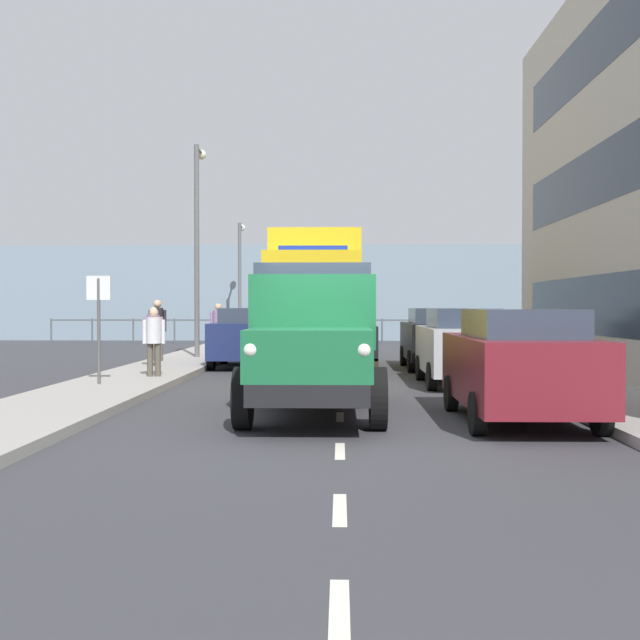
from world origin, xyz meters
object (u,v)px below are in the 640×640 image
(car_teal_oppositeside_1, at_px, (265,331))
(pedestrian_couple_b, at_px, (157,325))
(truck_vintage_green, at_px, (313,343))
(car_silver_kerbside_1, at_px, (461,345))
(car_maroon_kerbside_near, at_px, (519,364))
(pedestrian_couple_a, at_px, (218,325))
(lamp_post_far, at_px, (240,269))
(car_black_kerbside_2, at_px, (436,337))
(car_navy_oppositeside_0, at_px, (248,336))
(street_sign, at_px, (99,310))
(pedestrian_by_lamp, at_px, (153,332))
(lamp_post_promenade, at_px, (198,232))
(lorry_cargo_yellow, at_px, (316,296))
(pedestrian_in_dark_coat, at_px, (154,337))

(car_teal_oppositeside_1, height_order, pedestrian_couple_b, pedestrian_couple_b)
(truck_vintage_green, bearing_deg, car_silver_kerbside_1, -121.02)
(truck_vintage_green, height_order, pedestrian_couple_b, truck_vintage_green)
(car_maroon_kerbside_near, xyz_separation_m, pedestrian_couple_b, (8.15, -11.35, 0.33))
(car_silver_kerbside_1, xyz_separation_m, pedestrian_couple_a, (6.73, -8.20, 0.27))
(car_maroon_kerbside_near, relative_size, car_silver_kerbside_1, 1.07)
(pedestrian_couple_a, xyz_separation_m, lamp_post_far, (0.77, -11.81, 2.39))
(car_black_kerbside_2, distance_m, pedestrian_couple_a, 7.59)
(truck_vintage_green, height_order, car_maroon_kerbside_near, truck_vintage_green)
(car_black_kerbside_2, distance_m, car_navy_oppositeside_0, 5.45)
(car_teal_oppositeside_1, xyz_separation_m, street_sign, (2.30, 12.26, 0.79))
(car_teal_oppositeside_1, relative_size, pedestrian_couple_b, 2.17)
(car_silver_kerbside_1, bearing_deg, car_teal_oppositeside_1, -63.33)
(car_navy_oppositeside_0, xyz_separation_m, pedestrian_by_lamp, (2.35, 1.76, 0.19))
(car_black_kerbside_2, xyz_separation_m, lamp_post_promenade, (7.32, -3.00, 3.29))
(lamp_post_promenade, xyz_separation_m, lamp_post_far, (0.18, -12.30, -0.63))
(truck_vintage_green, bearing_deg, car_maroon_kerbside_near, 170.98)
(car_silver_kerbside_1, bearing_deg, truck_vintage_green, 58.98)
(pedestrian_by_lamp, relative_size, street_sign, 0.71)
(car_silver_kerbside_1, distance_m, car_black_kerbside_2, 4.71)
(lorry_cargo_yellow, height_order, car_black_kerbside_2, lorry_cargo_yellow)
(truck_vintage_green, relative_size, car_teal_oppositeside_1, 1.43)
(truck_vintage_green, bearing_deg, pedestrian_in_dark_coat, -55.36)
(lorry_cargo_yellow, relative_size, car_silver_kerbside_1, 2.12)
(car_silver_kerbside_1, distance_m, pedestrian_in_dark_coat, 7.03)
(lorry_cargo_yellow, bearing_deg, pedestrian_in_dark_coat, 52.51)
(pedestrian_couple_b, xyz_separation_m, street_sign, (-0.42, 7.11, 0.46))
(lorry_cargo_yellow, bearing_deg, pedestrian_by_lamp, 19.97)
(lorry_cargo_yellow, distance_m, car_navy_oppositeside_0, 2.35)
(pedestrian_couple_a, bearing_deg, car_maroon_kerbside_near, 115.81)
(car_silver_kerbside_1, relative_size, street_sign, 1.72)
(car_silver_kerbside_1, bearing_deg, lorry_cargo_yellow, -56.43)
(lamp_post_promenade, bearing_deg, pedestrian_couple_a, -140.01)
(lorry_cargo_yellow, relative_size, pedestrian_couple_b, 4.51)
(pedestrian_couple_a, bearing_deg, car_silver_kerbside_1, 129.36)
(car_black_kerbside_2, bearing_deg, truck_vintage_green, 72.47)
(pedestrian_by_lamp, bearing_deg, car_silver_kerbside_1, 155.53)
(lorry_cargo_yellow, bearing_deg, lamp_post_promenade, -33.48)
(pedestrian_couple_b, xyz_separation_m, lamp_post_promenade, (-0.83, -2.07, 2.96))
(car_black_kerbside_2, distance_m, street_sign, 9.92)
(pedestrian_in_dark_coat, relative_size, pedestrian_by_lamp, 0.98)
(pedestrian_in_dark_coat, height_order, street_sign, street_sign)
(pedestrian_in_dark_coat, bearing_deg, car_teal_oppositeside_1, -98.74)
(lorry_cargo_yellow, relative_size, pedestrian_by_lamp, 5.11)
(car_navy_oppositeside_0, bearing_deg, pedestrian_in_dark_coat, 71.91)
(car_black_kerbside_2, bearing_deg, pedestrian_in_dark_coat, 31.52)
(car_black_kerbside_2, bearing_deg, lamp_post_promenade, -22.32)
(lorry_cargo_yellow, xyz_separation_m, car_maroon_kerbside_near, (-3.40, 10.83, -1.18))
(car_navy_oppositeside_0, relative_size, car_teal_oppositeside_1, 1.00)
(pedestrian_by_lamp, bearing_deg, street_sign, 90.53)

